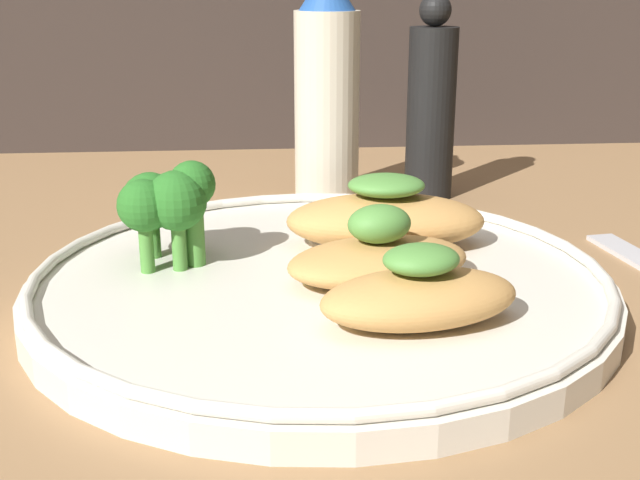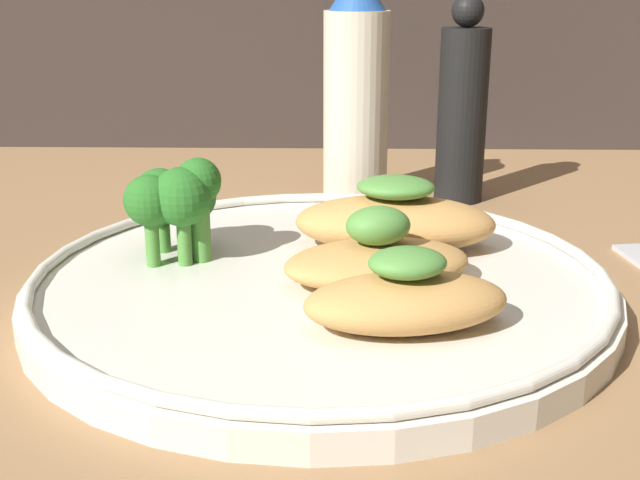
# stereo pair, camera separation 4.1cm
# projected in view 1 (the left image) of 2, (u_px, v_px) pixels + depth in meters

# --- Properties ---
(ground_plane) EXTENTS (1.80, 1.80, 0.01)m
(ground_plane) POSITION_uv_depth(u_px,v_px,m) (320.00, 310.00, 0.43)
(ground_plane) COLOR #936D47
(plate) EXTENTS (0.30, 0.30, 0.02)m
(plate) POSITION_uv_depth(u_px,v_px,m) (320.00, 283.00, 0.42)
(plate) COLOR silver
(plate) RESTS_ON ground_plane
(grilled_meat_front) EXTENTS (0.10, 0.06, 0.04)m
(grilled_meat_front) POSITION_uv_depth(u_px,v_px,m) (420.00, 294.00, 0.36)
(grilled_meat_front) COLOR tan
(grilled_meat_front) RESTS_ON plate
(grilled_meat_middle) EXTENTS (0.11, 0.08, 0.04)m
(grilled_meat_middle) POSITION_uv_depth(u_px,v_px,m) (379.00, 257.00, 0.41)
(grilled_meat_middle) COLOR tan
(grilled_meat_middle) RESTS_ON plate
(grilled_meat_back) EXTENTS (0.12, 0.07, 0.04)m
(grilled_meat_back) POSITION_uv_depth(u_px,v_px,m) (385.00, 218.00, 0.46)
(grilled_meat_back) COLOR tan
(grilled_meat_back) RESTS_ON plate
(broccoli_bunch) EXTENTS (0.05, 0.06, 0.06)m
(broccoli_bunch) POSITION_uv_depth(u_px,v_px,m) (168.00, 203.00, 0.43)
(broccoli_bunch) COLOR #4C8E38
(broccoli_bunch) RESTS_ON plate
(sauce_bottle) EXTENTS (0.05, 0.05, 0.17)m
(sauce_bottle) POSITION_uv_depth(u_px,v_px,m) (327.00, 92.00, 0.59)
(sauce_bottle) COLOR beige
(sauce_bottle) RESTS_ON ground_plane
(pepper_grinder) EXTENTS (0.04, 0.04, 0.15)m
(pepper_grinder) POSITION_uv_depth(u_px,v_px,m) (431.00, 107.00, 0.60)
(pepper_grinder) COLOR black
(pepper_grinder) RESTS_ON ground_plane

